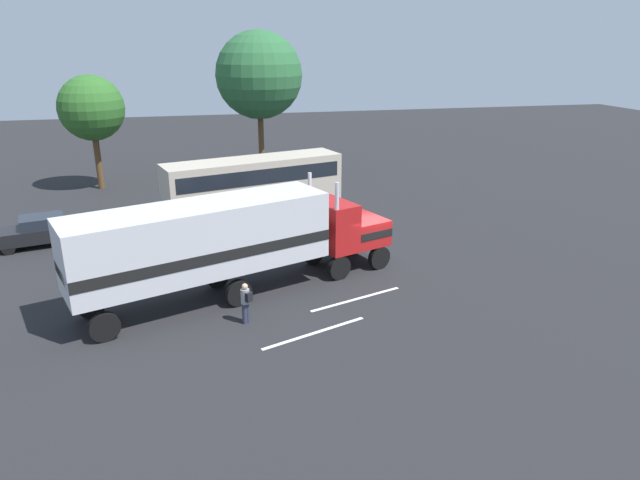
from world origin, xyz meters
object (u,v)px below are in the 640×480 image
object	(u,v)px
parked_bus	(254,180)
tree_center	(91,108)
parked_car	(40,231)
tree_left	(259,75)
semi_truck	(227,239)
person_bystander	(246,302)

from	to	relation	value
parked_bus	tree_center	size ratio (longest dim) A/B	1.41
parked_bus	parked_car	distance (m)	12.22
tree_left	parked_car	bearing A→B (deg)	-133.99
semi_truck	parked_bus	bearing A→B (deg)	78.12
parked_bus	tree_left	size ratio (longest dim) A/B	1.03
parked_bus	semi_truck	bearing A→B (deg)	-101.88
semi_truck	tree_left	size ratio (longest dim) A/B	1.29
person_bystander	parked_bus	xyz separation A→B (m)	(2.09, 14.58, 1.17)
parked_bus	tree_center	world-z (taller)	tree_center
semi_truck	tree_center	bearing A→B (deg)	110.48
tree_left	tree_center	distance (m)	12.33
parked_car	tree_left	distance (m)	20.63
semi_truck	tree_center	distance (m)	22.09
semi_truck	tree_center	xyz separation A→B (m)	(-7.65, 20.48, 3.19)
tree_left	parked_bus	bearing A→B (deg)	-99.96
semi_truck	parked_car	world-z (taller)	semi_truck
parked_bus	parked_car	xyz separation A→B (m)	(-11.66, -3.44, -1.26)
tree_center	parked_car	bearing A→B (deg)	-97.14
person_bystander	tree_left	world-z (taller)	tree_left
person_bystander	tree_center	distance (m)	24.98
parked_car	tree_center	size ratio (longest dim) A/B	0.59
person_bystander	parked_bus	distance (m)	14.77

